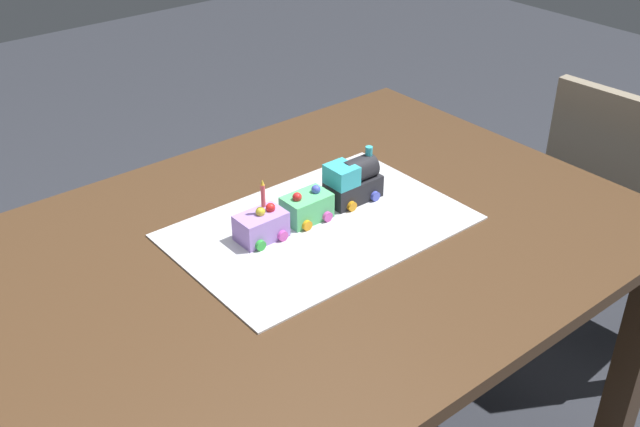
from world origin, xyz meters
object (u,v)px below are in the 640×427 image
object	(u,v)px
cake_car_caboose_lavender	(261,226)
cake_car_flatbed_mint_green	(307,207)
dining_table	(308,281)
cake_locomotive	(353,181)
birthday_candle	(263,193)
chair	(623,213)

from	to	relation	value
cake_car_caboose_lavender	cake_car_flatbed_mint_green	bearing A→B (deg)	180.00
dining_table	cake_locomotive	bearing A→B (deg)	-161.73
cake_car_flatbed_mint_green	birthday_candle	distance (m)	0.13
chair	cake_car_flatbed_mint_green	distance (m)	1.05
cake_car_flatbed_mint_green	chair	bearing A→B (deg)	168.42
cake_locomotive	cake_car_flatbed_mint_green	world-z (taller)	cake_locomotive
cake_locomotive	cake_car_caboose_lavender	xyz separation A→B (m)	(0.25, -0.00, -0.02)
chair	birthday_candle	distance (m)	1.18
chair	birthday_candle	bearing A→B (deg)	76.24
cake_locomotive	birthday_candle	size ratio (longest dim) A/B	2.33
cake_car_flatbed_mint_green	cake_car_caboose_lavender	bearing A→B (deg)	0.00
dining_table	cake_car_flatbed_mint_green	distance (m)	0.16
chair	dining_table	bearing A→B (deg)	78.68
chair	cake_car_flatbed_mint_green	bearing A→B (deg)	75.11
cake_locomotive	birthday_candle	bearing A→B (deg)	0.00
cake_car_flatbed_mint_green	birthday_candle	xyz separation A→B (m)	(0.11, 0.00, 0.07)
dining_table	birthday_candle	size ratio (longest dim) A/B	23.31
dining_table	cake_car_caboose_lavender	xyz separation A→B (m)	(0.07, -0.06, 0.14)
dining_table	cake_locomotive	distance (m)	0.24
chair	cake_locomotive	bearing A→B (deg)	73.43
chair	birthday_candle	world-z (taller)	birthday_candle
cake_car_caboose_lavender	birthday_candle	xyz separation A→B (m)	(-0.01, 0.00, 0.07)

